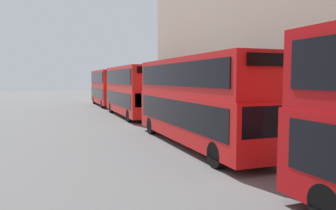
{
  "coord_description": "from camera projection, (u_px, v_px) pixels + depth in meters",
  "views": [
    {
      "loc": [
        -5.43,
        4.57,
        3.36
      ],
      "look_at": [
        0.48,
        20.46,
        1.98
      ],
      "focal_mm": 35.0,
      "sensor_mm": 36.0,
      "label": 1
    }
  ],
  "objects": [
    {
      "name": "bus_third_in_queue",
      "position": [
        132.0,
        89.0,
        28.76
      ],
      "size": [
        2.59,
        10.63,
        4.38
      ],
      "color": "red",
      "rests_on": "ground"
    },
    {
      "name": "pedestrian",
      "position": [
        197.0,
        116.0,
        22.96
      ],
      "size": [
        0.36,
        0.36,
        1.58
      ],
      "color": "maroon",
      "rests_on": "ground"
    },
    {
      "name": "bus_trailing",
      "position": [
        107.0,
        86.0,
        40.31
      ],
      "size": [
        2.59,
        10.01,
        4.33
      ],
      "color": "red",
      "rests_on": "ground"
    },
    {
      "name": "bus_second_in_queue",
      "position": [
        197.0,
        98.0,
        16.27
      ],
      "size": [
        2.59,
        11.29,
        4.35
      ],
      "color": "red",
      "rests_on": "ground"
    }
  ]
}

